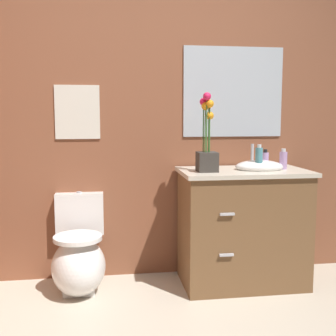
{
  "coord_description": "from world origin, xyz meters",
  "views": [
    {
      "loc": [
        -0.4,
        -1.79,
        1.27
      ],
      "look_at": [
        0.05,
        1.18,
        0.9
      ],
      "focal_mm": 45.84,
      "sensor_mm": 36.0,
      "label": 1
    }
  ],
  "objects_px": {
    "vanity_cabinet": "(243,226)",
    "wall_mirror": "(233,92)",
    "toilet": "(79,258)",
    "wall_poster": "(77,112)",
    "flower_vase": "(207,146)",
    "hand_wash_bottle": "(259,159)",
    "soap_bottle": "(283,160)",
    "lotion_bottle": "(265,160)"
  },
  "relations": [
    {
      "from": "toilet",
      "to": "wall_poster",
      "type": "relative_size",
      "value": 1.71
    },
    {
      "from": "soap_bottle",
      "to": "wall_mirror",
      "type": "height_order",
      "value": "wall_mirror"
    },
    {
      "from": "toilet",
      "to": "wall_poster",
      "type": "distance_m",
      "value": 1.08
    },
    {
      "from": "toilet",
      "to": "wall_poster",
      "type": "height_order",
      "value": "wall_poster"
    },
    {
      "from": "lotion_bottle",
      "to": "wall_poster",
      "type": "distance_m",
      "value": 1.46
    },
    {
      "from": "toilet",
      "to": "wall_mirror",
      "type": "xyz_separation_m",
      "value": [
        1.21,
        0.27,
        1.21
      ]
    },
    {
      "from": "vanity_cabinet",
      "to": "wall_poster",
      "type": "bearing_deg",
      "value": 166.38
    },
    {
      "from": "vanity_cabinet",
      "to": "soap_bottle",
      "type": "bearing_deg",
      "value": -0.96
    },
    {
      "from": "flower_vase",
      "to": "hand_wash_bottle",
      "type": "height_order",
      "value": "flower_vase"
    },
    {
      "from": "toilet",
      "to": "soap_bottle",
      "type": "relative_size",
      "value": 4.5
    },
    {
      "from": "flower_vase",
      "to": "lotion_bottle",
      "type": "height_order",
      "value": "flower_vase"
    },
    {
      "from": "toilet",
      "to": "wall_mirror",
      "type": "bearing_deg",
      "value": 12.46
    },
    {
      "from": "lotion_bottle",
      "to": "wall_mirror",
      "type": "height_order",
      "value": "wall_mirror"
    },
    {
      "from": "wall_poster",
      "to": "wall_mirror",
      "type": "relative_size",
      "value": 0.5
    },
    {
      "from": "soap_bottle",
      "to": "wall_mirror",
      "type": "bearing_deg",
      "value": 135.44
    },
    {
      "from": "soap_bottle",
      "to": "lotion_bottle",
      "type": "xyz_separation_m",
      "value": [
        -0.12,
        0.05,
        -0.0
      ]
    },
    {
      "from": "hand_wash_bottle",
      "to": "wall_mirror",
      "type": "height_order",
      "value": "wall_mirror"
    },
    {
      "from": "vanity_cabinet",
      "to": "flower_vase",
      "type": "xyz_separation_m",
      "value": [
        -0.3,
        -0.06,
        0.61
      ]
    },
    {
      "from": "wall_poster",
      "to": "wall_mirror",
      "type": "distance_m",
      "value": 1.22
    },
    {
      "from": "toilet",
      "to": "lotion_bottle",
      "type": "xyz_separation_m",
      "value": [
        1.39,
        0.02,
        0.69
      ]
    },
    {
      "from": "vanity_cabinet",
      "to": "hand_wash_bottle",
      "type": "distance_m",
      "value": 0.52
    },
    {
      "from": "vanity_cabinet",
      "to": "soap_bottle",
      "type": "xyz_separation_m",
      "value": [
        0.3,
        -0.01,
        0.49
      ]
    },
    {
      "from": "flower_vase",
      "to": "wall_poster",
      "type": "xyz_separation_m",
      "value": [
        -0.92,
        0.35,
        0.24
      ]
    },
    {
      "from": "flower_vase",
      "to": "hand_wash_bottle",
      "type": "relative_size",
      "value": 2.93
    },
    {
      "from": "soap_bottle",
      "to": "hand_wash_bottle",
      "type": "distance_m",
      "value": 0.22
    },
    {
      "from": "vanity_cabinet",
      "to": "lotion_bottle",
      "type": "distance_m",
      "value": 0.52
    },
    {
      "from": "vanity_cabinet",
      "to": "wall_mirror",
      "type": "height_order",
      "value": "wall_mirror"
    },
    {
      "from": "flower_vase",
      "to": "wall_mirror",
      "type": "xyz_separation_m",
      "value": [
        0.29,
        0.35,
        0.4
      ]
    },
    {
      "from": "lotion_bottle",
      "to": "hand_wash_bottle",
      "type": "xyz_separation_m",
      "value": [
        -0.09,
        -0.11,
        0.02
      ]
    },
    {
      "from": "vanity_cabinet",
      "to": "flower_vase",
      "type": "height_order",
      "value": "flower_vase"
    },
    {
      "from": "soap_bottle",
      "to": "wall_mirror",
      "type": "xyz_separation_m",
      "value": [
        -0.3,
        0.3,
        0.51
      ]
    },
    {
      "from": "toilet",
      "to": "soap_bottle",
      "type": "distance_m",
      "value": 1.67
    },
    {
      "from": "flower_vase",
      "to": "hand_wash_bottle",
      "type": "distance_m",
      "value": 0.4
    },
    {
      "from": "soap_bottle",
      "to": "wall_poster",
      "type": "distance_m",
      "value": 1.58
    },
    {
      "from": "flower_vase",
      "to": "toilet",
      "type": "bearing_deg",
      "value": 174.61
    },
    {
      "from": "lotion_bottle",
      "to": "wall_poster",
      "type": "xyz_separation_m",
      "value": [
        -1.39,
        0.25,
        0.36
      ]
    },
    {
      "from": "toilet",
      "to": "vanity_cabinet",
      "type": "distance_m",
      "value": 1.23
    },
    {
      "from": "toilet",
      "to": "wall_mirror",
      "type": "distance_m",
      "value": 1.73
    },
    {
      "from": "vanity_cabinet",
      "to": "wall_poster",
      "type": "distance_m",
      "value": 1.51
    },
    {
      "from": "vanity_cabinet",
      "to": "lotion_bottle",
      "type": "relative_size",
      "value": 7.18
    },
    {
      "from": "wall_poster",
      "to": "wall_mirror",
      "type": "xyz_separation_m",
      "value": [
        1.21,
        0.0,
        0.16
      ]
    },
    {
      "from": "toilet",
      "to": "wall_mirror",
      "type": "relative_size",
      "value": 0.86
    }
  ]
}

